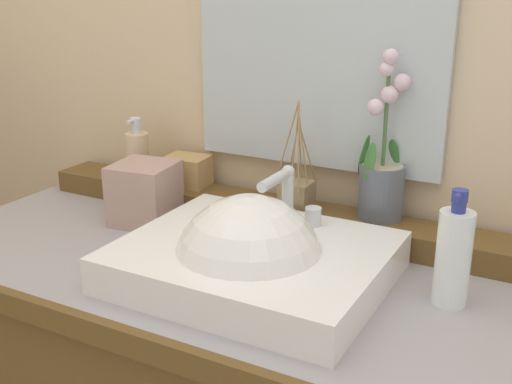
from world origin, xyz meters
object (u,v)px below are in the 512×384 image
Objects in this scene: trinket_box at (187,171)px; tissue_box at (145,193)px; sink_basin at (251,266)px; lotion_bottle at (453,256)px; soap_dispenser at (138,155)px; potted_plant at (382,174)px; soap_bar at (224,208)px; reed_diffuser at (297,194)px.

trinket_box is 0.14m from tissue_box.
lotion_bottle reaches higher than sink_basin.
soap_dispenser is 1.58× the size of trinket_box.
soap_dispenser is (-0.59, -0.04, -0.03)m from potted_plant.
lotion_bottle is (0.19, -0.21, -0.06)m from potted_plant.
lotion_bottle reaches higher than tissue_box.
trinket_box reaches higher than soap_bar.
sink_basin reaches higher than trinket_box.
potted_plant reaches higher than trinket_box.
lotion_bottle is at bearing -24.42° from reed_diffuser.
tissue_box is at bearing -46.53° from soap_dispenser.
sink_basin is 0.35m from potted_plant.
soap_dispenser is at bearing -176.02° from potted_plant.
potted_plant is 0.18m from reed_diffuser.
tissue_box is at bearing 157.14° from sink_basin.
sink_basin is 2.30× the size of lotion_bottle.
reed_diffuser is at bearing 0.10° from soap_dispenser.
lotion_bottle is (0.33, 0.09, 0.06)m from sink_basin.
reed_diffuser is (-0.03, 0.25, 0.06)m from sink_basin.
lotion_bottle is (0.46, -0.03, 0.01)m from soap_bar.
reed_diffuser reaches higher than lotion_bottle.
reed_diffuser is at bearing 18.18° from tissue_box.
sink_basin is 0.35m from lotion_bottle.
potted_plant is at bearing 64.42° from sink_basin.
reed_diffuser is at bearing 96.48° from sink_basin.
soap_dispenser is 0.80m from lotion_bottle.
trinket_box is 0.69m from lotion_bottle.
soap_dispenser reaches higher than soap_bar.
trinket_box is (-0.47, -0.01, -0.06)m from potted_plant.
soap_dispenser is 0.78× the size of lotion_bottle.
tissue_box reaches higher than soap_bar.
sink_basin is 4.68× the size of trinket_box.
potted_plant is 3.46× the size of trinket_box.
trinket_box is 0.73× the size of tissue_box.
sink_basin is 3.43× the size of tissue_box.
soap_dispenser is 1.16× the size of tissue_box.
potted_plant is (0.14, 0.30, 0.11)m from sink_basin.
soap_dispenser is at bearing 168.23° from lotion_bottle.
trinket_box is (-0.20, 0.17, 0.01)m from soap_bar.
soap_bar is 0.44× the size of soap_dispenser.
soap_dispenser is at bearing -179.90° from reed_diffuser.
tissue_box is at bearing 175.15° from lotion_bottle.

